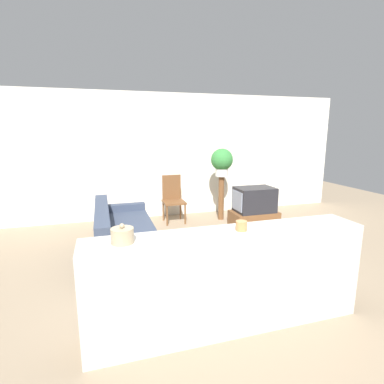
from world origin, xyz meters
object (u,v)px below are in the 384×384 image
at_px(potted_plant, 222,161).
at_px(television, 254,200).
at_px(couch, 123,236).
at_px(wooden_chair, 173,197).
at_px(decorative_bowl, 122,235).

bearing_deg(potted_plant, television, -77.06).
distance_m(couch, wooden_chair, 1.86).
height_order(wooden_chair, potted_plant, potted_plant).
height_order(potted_plant, decorative_bowl, potted_plant).
relative_size(couch, decorative_bowl, 10.42).
bearing_deg(television, potted_plant, 102.94).
xyz_separation_m(couch, television, (2.41, 0.26, 0.37)).
distance_m(television, potted_plant, 1.22).
xyz_separation_m(television, decorative_bowl, (-2.54, -2.38, 0.39)).
height_order(couch, wooden_chair, wooden_chair).
height_order(couch, potted_plant, potted_plant).
bearing_deg(television, decorative_bowl, -136.85).
distance_m(television, wooden_chair, 1.74).
bearing_deg(potted_plant, wooden_chair, 170.98).
bearing_deg(wooden_chair, decorative_bowl, -109.63).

